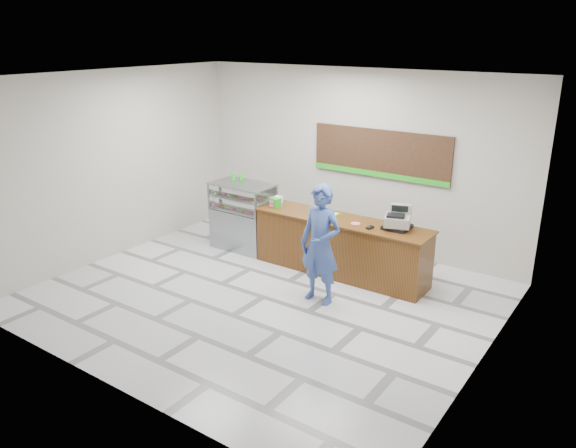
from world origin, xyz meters
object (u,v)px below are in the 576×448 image
Objects in this scene: sales_counter at (340,247)px; serving_tray at (327,214)px; customer at (321,244)px; display_case at (243,216)px; cash_register at (398,220)px.

serving_tray is at bearing 164.86° from sales_counter.
serving_tray is 0.21× the size of customer.
sales_counter is 2.45× the size of display_case.
cash_register is 1.35m from serving_tray.
cash_register reaches higher than sales_counter.
cash_register is (3.23, 0.11, 0.50)m from display_case.
sales_counter is at bearing -17.00° from serving_tray.
serving_tray is (1.88, 0.09, 0.36)m from display_case.
cash_register is 1.45m from customer.
display_case reaches higher than serving_tray.
customer is (-0.74, -1.22, -0.21)m from cash_register.
cash_register is 0.28× the size of customer.
display_case is at bearing 162.84° from cash_register.
display_case is at bearing -179.07° from serving_tray.
cash_register is 1.36× the size of serving_tray.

